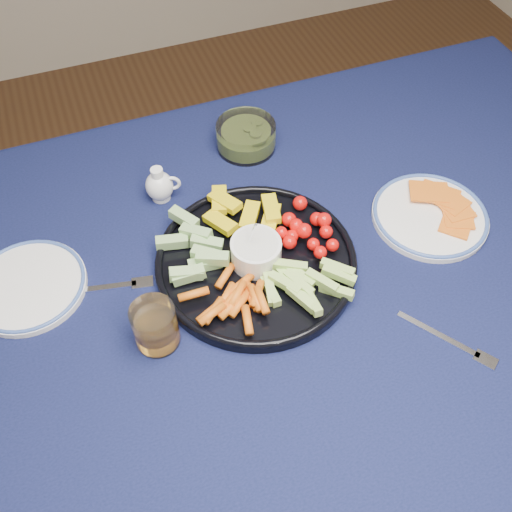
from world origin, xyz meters
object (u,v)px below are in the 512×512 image
object	(u,v)px
side_plate_extra	(28,286)
pickle_bowl	(246,137)
crudite_platter	(255,259)
cheese_plate	(430,214)
dining_table	(291,289)
creamer_pitcher	(160,186)
juice_tumbler	(156,328)

from	to	relation	value
side_plate_extra	pickle_bowl	bearing A→B (deg)	23.73
crudite_platter	side_plate_extra	world-z (taller)	crudite_platter
cheese_plate	dining_table	bearing A→B (deg)	-178.91
pickle_bowl	creamer_pitcher	bearing A→B (deg)	-158.77
cheese_plate	juice_tumbler	distance (m)	0.59
dining_table	crudite_platter	size ratio (longest dim) A/B	4.36
juice_tumbler	pickle_bowl	bearing A→B (deg)	52.80
crudite_platter	creamer_pitcher	distance (m)	0.27
dining_table	cheese_plate	distance (m)	0.32
crudite_platter	side_plate_extra	xyz separation A→B (m)	(-0.41, 0.10, -0.01)
dining_table	crudite_platter	distance (m)	0.13
dining_table	cheese_plate	size ratio (longest dim) A/B	7.12
pickle_bowl	cheese_plate	distance (m)	0.44
side_plate_extra	dining_table	bearing A→B (deg)	-13.88
creamer_pitcher	juice_tumbler	distance (m)	0.34
dining_table	pickle_bowl	world-z (taller)	pickle_bowl
dining_table	creamer_pitcher	xyz separation A→B (m)	(-0.19, 0.26, 0.12)
dining_table	juice_tumbler	world-z (taller)	juice_tumbler
creamer_pitcher	cheese_plate	bearing A→B (deg)	-27.06
creamer_pitcher	cheese_plate	world-z (taller)	creamer_pitcher
crudite_platter	juice_tumbler	distance (m)	0.23
cheese_plate	side_plate_extra	bearing A→B (deg)	171.80
pickle_bowl	juice_tumbler	world-z (taller)	juice_tumbler
pickle_bowl	cheese_plate	size ratio (longest dim) A/B	0.57
dining_table	cheese_plate	xyz separation A→B (m)	(0.30, 0.01, 0.10)
crudite_platter	side_plate_extra	bearing A→B (deg)	166.34
crudite_platter	juice_tumbler	xyz separation A→B (m)	(-0.21, -0.09, 0.02)
creamer_pitcher	pickle_bowl	distance (m)	0.24
crudite_platter	creamer_pitcher	bearing A→B (deg)	116.36
crudite_platter	cheese_plate	xyz separation A→B (m)	(0.38, -0.01, -0.01)
side_plate_extra	creamer_pitcher	bearing A→B (deg)	25.57
dining_table	creamer_pitcher	bearing A→B (deg)	126.39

